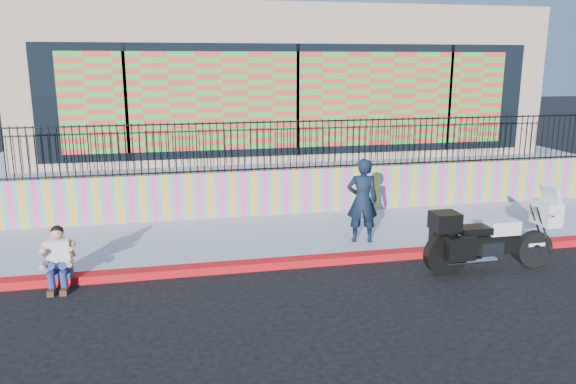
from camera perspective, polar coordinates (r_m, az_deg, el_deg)
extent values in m
plane|color=black|center=(11.09, 5.79, -7.10)|extent=(90.00, 90.00, 0.00)
cube|color=red|center=(11.06, 5.79, -6.73)|extent=(16.00, 0.30, 0.15)
cube|color=#99A3B8|center=(12.56, 3.49, -4.24)|extent=(16.00, 3.00, 0.15)
cube|color=#FF4388|center=(13.89, 1.76, 0.16)|extent=(16.00, 0.20, 1.10)
cube|color=#99A3B8|center=(18.80, -1.96, 3.37)|extent=(16.00, 10.00, 1.25)
cube|color=tan|center=(18.33, -1.92, 11.38)|extent=(14.00, 8.00, 4.00)
cube|color=black|center=(14.42, 0.98, 9.29)|extent=(12.60, 0.04, 2.80)
cube|color=#CD3D2D|center=(14.39, 1.00, 9.29)|extent=(11.48, 0.02, 2.40)
cylinder|color=black|center=(11.66, 23.69, -5.32)|extent=(0.71, 0.15, 0.71)
cylinder|color=black|center=(10.72, 15.70, -6.25)|extent=(0.71, 0.15, 0.71)
cube|color=black|center=(11.11, 19.94, -4.89)|extent=(1.02, 0.30, 0.36)
cube|color=silver|center=(11.11, 19.66, -5.44)|extent=(0.43, 0.36, 0.32)
cube|color=silver|center=(11.12, 20.91, -3.32)|extent=(0.59, 0.34, 0.26)
cube|color=black|center=(10.84, 18.37, -3.67)|extent=(0.59, 0.36, 0.13)
cube|color=silver|center=(11.58, 24.79, -1.94)|extent=(0.32, 0.56, 0.45)
cube|color=silver|center=(11.53, 25.12, -0.28)|extent=(0.20, 0.49, 0.36)
cube|color=black|center=(10.50, 15.66, -2.86)|extent=(0.47, 0.45, 0.32)
cube|color=black|center=(10.43, 17.12, -5.53)|extent=(0.51, 0.19, 0.43)
cube|color=black|center=(10.96, 15.50, -4.50)|extent=(0.51, 0.19, 0.43)
cube|color=silver|center=(11.63, 23.74, -4.81)|extent=(0.34, 0.17, 0.06)
imported|color=black|center=(11.63, 7.56, -0.86)|extent=(0.72, 0.55, 1.76)
cube|color=navy|center=(10.68, -22.02, -7.47)|extent=(0.36, 0.28, 0.18)
cube|color=silver|center=(10.53, -22.22, -5.76)|extent=(0.38, 0.27, 0.54)
sphere|color=tan|center=(10.39, -22.43, -3.95)|extent=(0.21, 0.21, 0.21)
cube|color=#472814|center=(10.36, -22.88, -9.31)|extent=(0.11, 0.26, 0.10)
cube|color=#472814|center=(10.32, -21.78, -9.29)|extent=(0.11, 0.26, 0.10)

